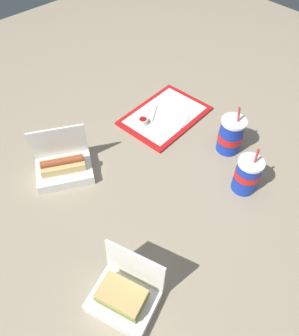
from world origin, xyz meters
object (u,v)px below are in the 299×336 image
(soda_cup_front, at_px, (231,135))
(clamshell_hotdog_front, at_px, (64,167))
(plastic_fork, at_px, (154,113))
(food_tray, at_px, (165,116))
(clamshell_sandwich_corner, at_px, (124,296))
(soda_cup_corner, at_px, (247,175))
(ketchup_cup, at_px, (143,121))

(soda_cup_front, bearing_deg, clamshell_hotdog_front, 148.87)
(clamshell_hotdog_front, bearing_deg, plastic_fork, 1.79)
(food_tray, xyz_separation_m, clamshell_sandwich_corner, (-0.65, -0.49, 0.04))
(clamshell_hotdog_front, bearing_deg, soda_cup_front, -31.13)
(food_tray, height_order, clamshell_sandwich_corner, clamshell_sandwich_corner)
(plastic_fork, distance_m, clamshell_sandwich_corner, 0.81)
(soda_cup_corner, bearing_deg, ketchup_cup, 95.04)
(soda_cup_front, bearing_deg, food_tray, 98.88)
(plastic_fork, height_order, soda_cup_front, soda_cup_front)
(soda_cup_front, bearing_deg, soda_cup_corner, -125.27)
(ketchup_cup, bearing_deg, soda_cup_corner, -84.96)
(plastic_fork, xyz_separation_m, clamshell_hotdog_front, (-0.47, -0.01, 0.03))
(plastic_fork, relative_size, clamshell_hotdog_front, 0.44)
(clamshell_hotdog_front, relative_size, soda_cup_front, 1.18)
(clamshell_hotdog_front, distance_m, clamshell_sandwich_corner, 0.54)
(ketchup_cup, height_order, clamshell_sandwich_corner, clamshell_sandwich_corner)
(food_tray, xyz_separation_m, plastic_fork, (-0.03, 0.04, 0.01))
(plastic_fork, bearing_deg, soda_cup_corner, -129.14)
(food_tray, bearing_deg, soda_cup_corner, -97.98)
(clamshell_hotdog_front, bearing_deg, clamshell_sandwich_corner, -105.29)
(ketchup_cup, height_order, soda_cup_front, soda_cup_front)
(soda_cup_corner, bearing_deg, clamshell_hotdog_front, 131.48)
(ketchup_cup, height_order, clamshell_hotdog_front, clamshell_hotdog_front)
(plastic_fork, xyz_separation_m, soda_cup_corner, (-0.03, -0.51, 0.06))
(plastic_fork, height_order, clamshell_hotdog_front, clamshell_hotdog_front)
(clamshell_sandwich_corner, bearing_deg, food_tray, 37.26)
(ketchup_cup, xyz_separation_m, clamshell_hotdog_front, (-0.40, 0.00, 0.01))
(plastic_fork, bearing_deg, clamshell_hotdog_front, 146.32)
(clamshell_hotdog_front, distance_m, soda_cup_front, 0.65)
(food_tray, height_order, soda_cup_corner, soda_cup_corner)
(clamshell_sandwich_corner, relative_size, soda_cup_front, 1.04)
(food_tray, height_order, clamshell_hotdog_front, clamshell_hotdog_front)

